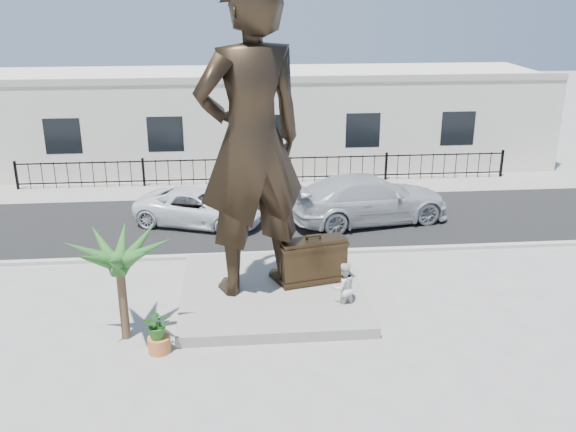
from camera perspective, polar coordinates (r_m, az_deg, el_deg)
name	(u,v)px	position (r m, az deg, el deg)	size (l,w,h in m)	color
ground	(295,321)	(17.48, 0.59, -9.36)	(100.00, 100.00, 0.00)	#9E9991
street	(274,219)	(24.74, -1.24, -0.28)	(40.00, 7.00, 0.01)	black
curb	(281,254)	(21.48, -0.60, -3.35)	(40.00, 0.25, 0.12)	#A5A399
far_sidewalk	(268,188)	(28.52, -1.80, 2.50)	(40.00, 2.50, 0.02)	#9E9991
plinth	(272,292)	(18.69, -1.40, -6.78)	(5.20, 5.20, 0.30)	gray
fence	(267,170)	(29.12, -1.91, 4.08)	(22.00, 0.10, 1.20)	black
building	(261,117)	(32.82, -2.37, 8.77)	(28.00, 7.00, 4.40)	silver
statue	(251,142)	(17.27, -3.32, 6.57)	(3.12, 2.04, 8.54)	black
suitcase	(313,261)	(18.69, 2.23, -4.00)	(1.92, 0.61, 1.35)	#2F2214
tourist	(344,288)	(17.72, 4.96, -6.36)	(0.70, 0.55, 1.45)	silver
car_white	(199,207)	(24.24, -7.87, 0.78)	(2.20, 4.77, 1.33)	white
car_silver	(369,199)	(24.45, 7.22, 1.54)	(2.49, 6.13, 1.78)	#B2B4B7
worker	(264,169)	(28.13, -2.15, 4.19)	(1.17, 0.67, 1.80)	orange
palm_tree	(127,338)	(17.26, -14.16, -10.43)	(1.80, 1.80, 3.20)	#23531E
planter	(159,344)	(16.39, -11.37, -11.13)	(0.56, 0.56, 0.40)	#BF6932
shrub	(158,324)	(16.10, -11.51, -9.37)	(0.68, 0.59, 0.76)	#265F1F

